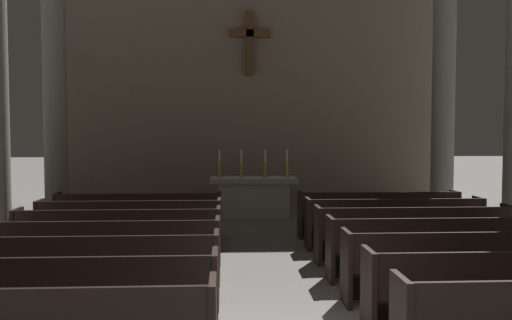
% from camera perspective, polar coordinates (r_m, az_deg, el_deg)
% --- Properties ---
extents(pew_left_row_2, '(3.29, 0.50, 0.95)m').
position_cam_1_polar(pew_left_row_2, '(6.36, -19.25, -13.00)').
color(pew_left_row_2, black).
rests_on(pew_left_row_2, ground).
extents(pew_left_row_3, '(3.29, 0.50, 0.95)m').
position_cam_1_polar(pew_left_row_3, '(7.40, -16.84, -10.68)').
color(pew_left_row_3, black).
rests_on(pew_left_row_3, ground).
extents(pew_left_row_4, '(3.29, 0.50, 0.95)m').
position_cam_1_polar(pew_left_row_4, '(8.45, -15.04, -8.92)').
color(pew_left_row_4, black).
rests_on(pew_left_row_4, ground).
extents(pew_left_row_5, '(3.29, 0.50, 0.95)m').
position_cam_1_polar(pew_left_row_5, '(9.51, -13.66, -7.54)').
color(pew_left_row_5, black).
rests_on(pew_left_row_5, ground).
extents(pew_left_row_6, '(3.29, 0.50, 0.95)m').
position_cam_1_polar(pew_left_row_6, '(10.58, -12.56, -6.44)').
color(pew_left_row_6, black).
rests_on(pew_left_row_6, ground).
extents(pew_left_row_7, '(3.29, 0.50, 0.95)m').
position_cam_1_polar(pew_left_row_7, '(11.66, -11.67, -5.54)').
color(pew_left_row_7, black).
rests_on(pew_left_row_7, ground).
extents(pew_right_row_3, '(3.29, 0.50, 0.95)m').
position_cam_1_polar(pew_right_row_3, '(7.85, 20.90, -9.94)').
color(pew_right_row_3, black).
rests_on(pew_right_row_3, ground).
extents(pew_right_row_4, '(3.29, 0.50, 0.95)m').
position_cam_1_polar(pew_right_row_4, '(8.85, 17.96, -8.41)').
color(pew_right_row_4, black).
rests_on(pew_right_row_4, ground).
extents(pew_right_row_5, '(3.29, 0.50, 0.95)m').
position_cam_1_polar(pew_right_row_5, '(9.87, 15.63, -7.18)').
color(pew_right_row_5, black).
rests_on(pew_right_row_5, ground).
extents(pew_right_row_6, '(3.29, 0.50, 0.95)m').
position_cam_1_polar(pew_right_row_6, '(10.90, 13.75, -6.17)').
color(pew_right_row_6, black).
rests_on(pew_right_row_6, ground).
extents(pew_right_row_7, '(3.29, 0.50, 0.95)m').
position_cam_1_polar(pew_right_row_7, '(11.95, 12.21, -5.33)').
color(pew_right_row_7, black).
rests_on(pew_right_row_7, ground).
extents(column_left_third, '(0.87, 0.87, 7.58)m').
position_cam_1_polar(column_left_third, '(15.10, -19.63, 8.59)').
color(column_left_third, gray).
rests_on(column_left_third, ground).
extents(column_right_third, '(0.87, 0.87, 7.58)m').
position_cam_1_polar(column_right_third, '(15.56, 18.38, 8.45)').
color(column_right_third, gray).
rests_on(column_right_third, ground).
extents(altar, '(2.20, 0.90, 1.01)m').
position_cam_1_polar(altar, '(14.29, -0.27, -3.64)').
color(altar, '#A8A399').
rests_on(altar, ground).
extents(candlestick_outer_left, '(0.16, 0.16, 0.69)m').
position_cam_1_polar(candlestick_outer_left, '(14.21, -3.70, -0.86)').
color(candlestick_outer_left, '#B79338').
rests_on(candlestick_outer_left, altar).
extents(candlestick_inner_left, '(0.16, 0.16, 0.69)m').
position_cam_1_polar(candlestick_inner_left, '(14.21, -1.48, -0.85)').
color(candlestick_inner_left, '#B79338').
rests_on(candlestick_inner_left, altar).
extents(candlestick_inner_right, '(0.16, 0.16, 0.69)m').
position_cam_1_polar(candlestick_inner_right, '(14.24, 0.93, -0.84)').
color(candlestick_inner_right, '#B79338').
rests_on(candlestick_inner_right, altar).
extents(candlestick_outer_right, '(0.16, 0.16, 0.69)m').
position_cam_1_polar(candlestick_outer_right, '(14.29, 3.13, -0.83)').
color(candlestick_outer_right, '#B79338').
rests_on(candlestick_outer_right, altar).
extents(apse_with_cross, '(10.81, 0.46, 8.44)m').
position_cam_1_polar(apse_with_cross, '(16.48, -0.66, 10.12)').
color(apse_with_cross, gray).
rests_on(apse_with_cross, ground).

